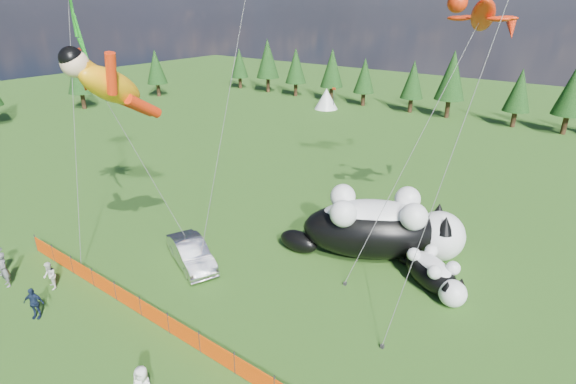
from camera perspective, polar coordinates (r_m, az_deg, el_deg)
name	(u,v)px	position (r m, az deg, el deg)	size (l,w,h in m)	color
ground	(204,293)	(23.82, -10.66, -12.49)	(160.00, 160.00, 0.00)	#10380A
safety_fence	(154,315)	(22.07, -16.62, -14.76)	(22.06, 0.06, 1.10)	#262626
tree_line	(474,88)	(60.32, 22.60, 12.05)	(90.00, 4.00, 8.00)	black
festival_tents	(567,133)	(54.20, 31.92, 6.42)	(50.00, 3.20, 2.80)	white
cat_large	(381,227)	(26.24, 11.78, -4.34)	(9.68, 7.34, 3.87)	black
cat_small	(433,273)	(24.51, 17.99, -9.76)	(4.49, 3.59, 1.83)	black
car	(191,253)	(25.84, -12.19, -7.60)	(1.58, 4.54, 1.50)	silver
spectator_a	(4,270)	(27.65, -32.39, -8.33)	(0.70, 0.46, 1.91)	#5D5C62
spectator_b	(50,276)	(26.32, -28.01, -9.39)	(0.74, 0.44, 1.53)	white
spectator_c	(34,303)	(24.45, -29.58, -12.16)	(0.94, 0.48, 1.61)	#15213A
superhero_kite	(111,86)	(23.50, -21.52, 12.41)	(5.87, 6.12, 12.41)	#FAA30D
gecko_kite	(483,16)	(27.11, 23.49, 19.81)	(5.05, 12.24, 15.67)	red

